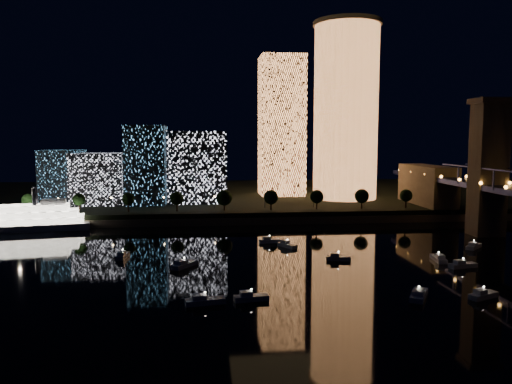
% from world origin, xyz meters
% --- Properties ---
extents(ground, '(520.00, 520.00, 0.00)m').
position_xyz_m(ground, '(0.00, 0.00, 0.00)').
color(ground, black).
rests_on(ground, ground).
extents(far_bank, '(420.00, 160.00, 5.00)m').
position_xyz_m(far_bank, '(0.00, 160.00, 2.50)').
color(far_bank, black).
rests_on(far_bank, ground).
extents(seawall, '(420.00, 6.00, 3.00)m').
position_xyz_m(seawall, '(0.00, 82.00, 1.50)').
color(seawall, '#6B5E4C').
rests_on(seawall, ground).
extents(tower_cylindrical, '(34.00, 34.00, 88.04)m').
position_xyz_m(tower_cylindrical, '(32.81, 125.89, 49.14)').
color(tower_cylindrical, '#F6944F').
rests_on(tower_cylindrical, far_bank).
extents(tower_rectangular, '(23.27, 23.27, 74.04)m').
position_xyz_m(tower_rectangular, '(3.12, 145.96, 42.02)').
color(tower_rectangular, '#F6944F').
rests_on(tower_rectangular, far_bank).
extents(midrise_blocks, '(85.92, 27.70, 36.52)m').
position_xyz_m(midrise_blocks, '(-67.16, 118.11, 20.60)').
color(midrise_blocks, white).
rests_on(midrise_blocks, far_bank).
extents(riverboat, '(58.15, 21.38, 17.18)m').
position_xyz_m(riverboat, '(-112.78, 75.43, 4.41)').
color(riverboat, silver).
rests_on(riverboat, ground).
extents(motorboats, '(117.06, 68.20, 2.78)m').
position_xyz_m(motorboats, '(-4.64, 7.89, 0.81)').
color(motorboats, silver).
rests_on(motorboats, ground).
extents(esplanade_trees, '(165.57, 6.75, 8.88)m').
position_xyz_m(esplanade_trees, '(-24.77, 88.00, 10.47)').
color(esplanade_trees, black).
rests_on(esplanade_trees, far_bank).
extents(street_lamps, '(132.70, 0.70, 5.65)m').
position_xyz_m(street_lamps, '(-34.00, 94.00, 9.02)').
color(street_lamps, black).
rests_on(street_lamps, far_bank).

